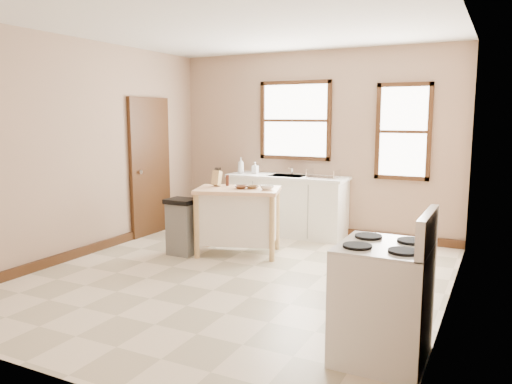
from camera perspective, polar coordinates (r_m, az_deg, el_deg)
floor at (r=5.78m, az=-2.37°, el=-9.69°), size 5.00×5.00×0.00m
ceiling at (r=5.57m, az=-2.56°, el=18.81°), size 5.00×5.00×0.00m
wall_back at (r=7.77m, az=6.57°, el=5.52°), size 4.50×0.04×2.80m
wall_left at (r=6.88m, az=-19.13°, el=4.70°), size 0.04×5.00×2.80m
wall_right at (r=4.83m, az=21.62°, el=3.08°), size 0.04×5.00×2.80m
window_main at (r=7.85m, az=4.49°, el=8.14°), size 1.17×0.06×1.22m
window_side at (r=7.39m, az=16.48°, el=6.62°), size 0.77×0.06×1.37m
door_left at (r=7.84m, az=-12.00°, el=2.85°), size 0.06×0.90×2.10m
baseboard_back at (r=7.93m, az=6.33°, el=-4.20°), size 4.50×0.04×0.12m
baseboard_left at (r=7.07m, az=-18.42°, el=-6.20°), size 0.04×5.00×0.12m
sink_counter at (r=7.71m, az=3.59°, el=-1.49°), size 1.86×0.62×0.92m
faucet at (r=7.80m, az=4.15°, el=2.84°), size 0.03×0.03×0.22m
soap_bottle_a at (r=7.90m, az=-1.74°, el=3.05°), size 0.13×0.13×0.25m
soap_bottle_b at (r=7.87m, az=-0.10°, el=2.79°), size 0.09×0.09×0.19m
dish_rack at (r=7.39m, az=7.70°, el=2.03°), size 0.45×0.34×0.11m
kitchen_island at (r=6.62m, az=-2.06°, el=-3.35°), size 1.24×0.98×0.88m
knife_block at (r=6.74m, az=-4.51°, el=1.51°), size 0.11×0.11×0.20m
pepper_grinder at (r=6.77m, az=-3.28°, el=1.34°), size 0.05×0.05×0.15m
bowl_a at (r=6.50m, az=-1.73°, el=0.58°), size 0.24×0.24×0.04m
bowl_b at (r=6.51m, az=-0.44°, el=0.57°), size 0.22×0.22×0.04m
bowl_c at (r=6.41m, az=1.28°, el=0.52°), size 0.21×0.21×0.06m
trash_bin at (r=6.67m, az=-8.44°, el=-3.94°), size 0.39×0.33×0.75m
gas_stove at (r=3.90m, az=14.34°, el=-10.21°), size 0.71×0.72×1.15m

